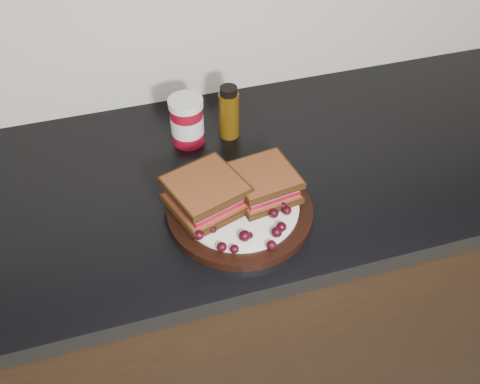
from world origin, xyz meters
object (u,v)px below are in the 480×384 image
(sandwich_left, at_px, (206,194))
(oil_bottle, at_px, (229,112))
(condiment_jar, at_px, (187,121))
(plate, at_px, (240,211))

(sandwich_left, relative_size, oil_bottle, 1.03)
(oil_bottle, bearing_deg, sandwich_left, -115.72)
(condiment_jar, bearing_deg, oil_bottle, -1.96)
(plate, bearing_deg, sandwich_left, 163.03)
(plate, xyz_separation_m, oil_bottle, (0.05, 0.25, 0.05))
(condiment_jar, bearing_deg, plate, -79.65)
(plate, distance_m, condiment_jar, 0.26)
(plate, relative_size, sandwich_left, 2.16)
(plate, xyz_separation_m, condiment_jar, (-0.05, 0.25, 0.05))
(sandwich_left, height_order, oil_bottle, oil_bottle)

